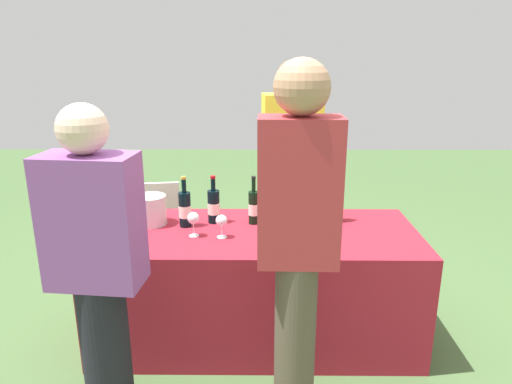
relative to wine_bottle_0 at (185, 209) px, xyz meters
name	(u,v)px	position (x,y,z in m)	size (l,w,h in m)	color
ground_plane	(256,333)	(0.45, -0.08, -0.84)	(12.00, 12.00, 0.00)	#476638
tasting_table	(256,284)	(0.45, -0.08, -0.48)	(1.99, 0.83, 0.72)	maroon
wine_bottle_0	(185,209)	(0.00, 0.00, 0.00)	(0.08, 0.08, 0.32)	black
wine_bottle_1	(214,206)	(0.17, 0.07, 0.00)	(0.08, 0.08, 0.31)	black
wine_bottle_2	(254,207)	(0.43, 0.05, 0.00)	(0.07, 0.07, 0.31)	black
wine_bottle_3	(322,208)	(0.86, 0.01, 0.00)	(0.08, 0.08, 0.32)	black
wine_bottle_4	(336,204)	(0.96, 0.10, 0.00)	(0.07, 0.07, 0.33)	black
wine_glass_0	(134,225)	(-0.26, -0.22, -0.02)	(0.07, 0.07, 0.13)	silver
wine_glass_1	(193,219)	(0.07, -0.16, -0.01)	(0.07, 0.07, 0.15)	silver
wine_glass_2	(221,221)	(0.24, -0.18, -0.01)	(0.07, 0.07, 0.14)	silver
wine_glass_3	(282,221)	(0.60, -0.17, -0.01)	(0.07, 0.07, 0.14)	silver
ice_bucket	(151,210)	(-0.22, 0.04, -0.02)	(0.20, 0.20, 0.19)	silver
server_pouring	(291,171)	(0.70, 0.57, 0.10)	(0.44, 0.27, 1.73)	brown
guest_0	(98,269)	(-0.25, -0.87, 0.01)	(0.43, 0.26, 1.58)	black
guest_1	(298,238)	(0.64, -0.83, 0.15)	(0.36, 0.24, 1.76)	brown
menu_board	(147,228)	(-0.46, 0.82, -0.45)	(0.56, 0.03, 0.77)	white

